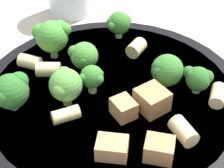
{
  "coord_description": "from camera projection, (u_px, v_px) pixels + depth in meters",
  "views": [
    {
      "loc": [
        0.0,
        -0.29,
        0.29
      ],
      "look_at": [
        0.0,
        0.0,
        0.04
      ],
      "focal_mm": 60.0,
      "sensor_mm": 36.0,
      "label": 1
    }
  ],
  "objects": [
    {
      "name": "rigatoni_0",
      "position": [
        183.0,
        131.0,
        0.33
      ],
      "size": [
        0.03,
        0.03,
        0.02
      ],
      "primitive_type": "cylinder",
      "rotation": [
        1.57,
        0.0,
        0.44
      ],
      "color": "beige",
      "rests_on": "pasta_bowl"
    },
    {
      "name": "chicken_chunk_3",
      "position": [
        123.0,
        108.0,
        0.36
      ],
      "size": [
        0.03,
        0.03,
        0.02
      ],
      "primitive_type": "cube",
      "rotation": [
        0.0,
        0.0,
        2.12
      ],
      "color": "tan",
      "rests_on": "pasta_bowl"
    },
    {
      "name": "broccoli_floret_1",
      "position": [
        166.0,
        70.0,
        0.38
      ],
      "size": [
        0.03,
        0.03,
        0.04
      ],
      "color": "#9EC175",
      "rests_on": "pasta_bowl"
    },
    {
      "name": "broccoli_floret_5",
      "position": [
        92.0,
        79.0,
        0.37
      ],
      "size": [
        0.03,
        0.02,
        0.03
      ],
      "color": "#9EC175",
      "rests_on": "pasta_bowl"
    },
    {
      "name": "rigatoni_5",
      "position": [
        218.0,
        96.0,
        0.37
      ],
      "size": [
        0.02,
        0.03,
        0.01
      ],
      "primitive_type": "cylinder",
      "rotation": [
        1.57,
        0.0,
        2.82
      ],
      "color": "beige",
      "rests_on": "pasta_bowl"
    },
    {
      "name": "broccoli_floret_3",
      "position": [
        84.0,
        56.0,
        0.4
      ],
      "size": [
        0.03,
        0.03,
        0.04
      ],
      "color": "#93B766",
      "rests_on": "pasta_bowl"
    },
    {
      "name": "broccoli_floret_6",
      "position": [
        119.0,
        23.0,
        0.45
      ],
      "size": [
        0.03,
        0.03,
        0.03
      ],
      "color": "#9EC175",
      "rests_on": "pasta_bowl"
    },
    {
      "name": "rigatoni_1",
      "position": [
        30.0,
        62.0,
        0.42
      ],
      "size": [
        0.03,
        0.02,
        0.02
      ],
      "primitive_type": "cylinder",
      "rotation": [
        1.57,
        0.0,
        1.22
      ],
      "color": "beige",
      "rests_on": "pasta_bowl"
    },
    {
      "name": "broccoli_floret_7",
      "position": [
        52.0,
        35.0,
        0.42
      ],
      "size": [
        0.04,
        0.04,
        0.05
      ],
      "color": "#93B766",
      "rests_on": "pasta_bowl"
    },
    {
      "name": "rigatoni_4",
      "position": [
        137.0,
        48.0,
        0.43
      ],
      "size": [
        0.03,
        0.03,
        0.02
      ],
      "primitive_type": "cylinder",
      "rotation": [
        1.57,
        0.0,
        2.6
      ],
      "color": "beige",
      "rests_on": "pasta_bowl"
    },
    {
      "name": "chicken_chunk_2",
      "position": [
        108.0,
        148.0,
        0.32
      ],
      "size": [
        0.03,
        0.02,
        0.02
      ],
      "primitive_type": "cube",
      "rotation": [
        0.0,
        0.0,
        3.0
      ],
      "color": "tan",
      "rests_on": "pasta_bowl"
    },
    {
      "name": "rigatoni_3",
      "position": [
        66.0,
        114.0,
        0.35
      ],
      "size": [
        0.03,
        0.02,
        0.01
      ],
      "primitive_type": "cylinder",
      "rotation": [
        1.57,
        0.0,
        1.98
      ],
      "color": "beige",
      "rests_on": "pasta_bowl"
    },
    {
      "name": "ground_plane",
      "position": [
        112.0,
        113.0,
        0.41
      ],
      "size": [
        2.0,
        2.0,
        0.0
      ],
      "primitive_type": "plane",
      "color": "#BCB29E"
    },
    {
      "name": "chicken_chunk_1",
      "position": [
        152.0,
        100.0,
        0.36
      ],
      "size": [
        0.04,
        0.04,
        0.02
      ],
      "primitive_type": "cube",
      "rotation": [
        0.0,
        0.0,
        2.19
      ],
      "color": "#A87A4C",
      "rests_on": "pasta_bowl"
    },
    {
      "name": "broccoli_floret_2",
      "position": [
        197.0,
        77.0,
        0.38
      ],
      "size": [
        0.03,
        0.03,
        0.03
      ],
      "color": "#9EC175",
      "rests_on": "pasta_bowl"
    },
    {
      "name": "pasta_bowl",
      "position": [
        112.0,
        100.0,
        0.4
      ],
      "size": [
        0.28,
        0.28,
        0.03
      ],
      "color": "black",
      "rests_on": "ground_plane"
    },
    {
      "name": "rigatoni_2",
      "position": [
        49.0,
        69.0,
        0.4
      ],
      "size": [
        0.03,
        0.02,
        0.02
      ],
      "primitive_type": "cylinder",
      "rotation": [
        1.57,
        0.0,
        1.54
      ],
      "color": "beige",
      "rests_on": "pasta_bowl"
    },
    {
      "name": "chicken_chunk_0",
      "position": [
        159.0,
        149.0,
        0.32
      ],
      "size": [
        0.03,
        0.03,
        0.02
      ],
      "primitive_type": "cube",
      "rotation": [
        0.0,
        0.0,
        2.92
      ],
      "color": "#A87A4C",
      "rests_on": "pasta_bowl"
    },
    {
      "name": "broccoli_floret_4",
      "position": [
        11.0,
        90.0,
        0.36
      ],
      "size": [
        0.03,
        0.04,
        0.04
      ],
      "color": "#84AD60",
      "rests_on": "pasta_bowl"
    },
    {
      "name": "broccoli_floret_0",
      "position": [
        65.0,
        84.0,
        0.36
      ],
      "size": [
        0.03,
        0.04,
        0.04
      ],
      "color": "#93B766",
      "rests_on": "pasta_bowl"
    }
  ]
}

